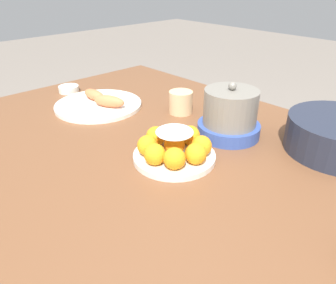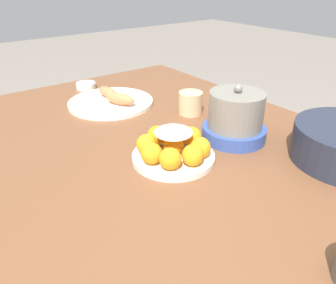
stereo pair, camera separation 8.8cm
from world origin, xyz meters
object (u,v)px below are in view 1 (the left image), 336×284
(cup_far, at_px, (181,102))
(cake_plate, at_px, (174,148))
(dining_table, at_px, (162,174))
(sauce_bowl, at_px, (69,89))
(seafood_platter, at_px, (99,104))
(warming_pot, at_px, (230,115))

(cup_far, bearing_deg, cake_plate, -48.41)
(cup_far, bearing_deg, dining_table, -55.80)
(cake_plate, xyz_separation_m, sauce_bowl, (-0.69, 0.06, -0.02))
(dining_table, relative_size, sauce_bowl, 18.76)
(cup_far, bearing_deg, sauce_bowl, -159.06)
(seafood_platter, bearing_deg, cake_plate, -7.75)
(sauce_bowl, bearing_deg, cake_plate, -5.14)
(seafood_platter, xyz_separation_m, cup_far, (0.24, 0.18, 0.03))
(cake_plate, bearing_deg, cup_far, 131.59)
(cup_far, relative_size, warming_pot, 0.44)
(warming_pot, bearing_deg, dining_table, -107.12)
(warming_pot, bearing_deg, sauce_bowl, -167.14)
(dining_table, relative_size, cup_far, 18.44)
(dining_table, distance_m, cup_far, 0.31)
(cake_plate, xyz_separation_m, cup_far, (-0.21, 0.24, 0.00))
(sauce_bowl, xyz_separation_m, warming_pot, (0.70, 0.16, 0.05))
(seafood_platter, distance_m, warming_pot, 0.50)
(dining_table, distance_m, warming_pot, 0.27)
(cup_far, height_order, warming_pot, warming_pot)
(dining_table, height_order, cake_plate, cake_plate)
(seafood_platter, height_order, cup_far, cup_far)
(cake_plate, relative_size, sauce_bowl, 2.71)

